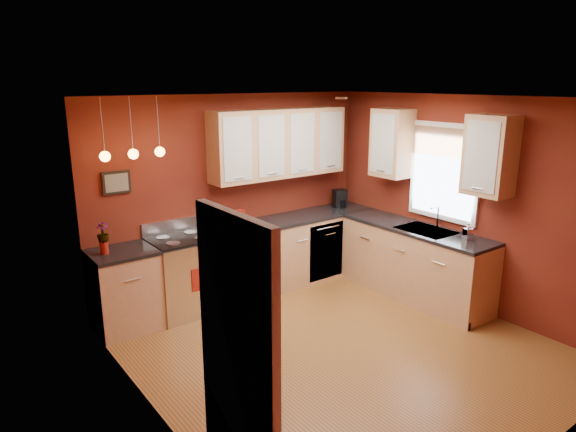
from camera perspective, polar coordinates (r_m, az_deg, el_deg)
floor at (r=5.68m, az=5.79°, el=-14.36°), size 4.20×4.20×0.00m
ceiling at (r=4.96m, az=6.59°, el=12.87°), size 4.00×4.20×0.02m
wall_back at (r=6.80m, az=-5.92°, el=2.37°), size 4.00×0.02×2.60m
wall_front at (r=3.99m, az=27.30°, el=-8.42°), size 4.00×0.02×2.60m
wall_left at (r=4.14m, az=-14.74°, el=-6.38°), size 0.02×4.20×2.60m
wall_right at (r=6.65m, az=18.93°, el=1.35°), size 0.02×4.20×2.60m
base_cabinets_back_left at (r=6.14m, az=-17.65°, el=-8.01°), size 0.70×0.60×0.90m
base_cabinets_back_right at (r=7.19m, az=0.50°, el=-3.90°), size 2.54×0.60×0.90m
base_cabinets_right at (r=6.91m, az=13.85°, el=-5.13°), size 0.60×2.10×0.90m
counter_back_left at (r=5.98m, az=-18.00°, el=-3.85°), size 0.70×0.62×0.04m
counter_back_right at (r=7.05m, az=0.51°, el=-0.29°), size 2.54×0.62×0.04m
counter_right at (r=6.77m, az=14.09°, el=-1.39°), size 0.62×2.10×0.04m
gas_range at (r=6.38m, az=-11.46°, el=-6.42°), size 0.76×0.64×1.11m
dishwasher_front at (r=7.20m, az=4.26°, el=-3.92°), size 0.60×0.02×0.80m
sink at (r=6.69m, az=15.09°, el=-1.71°), size 0.50×0.70×0.33m
window at (r=6.73m, az=16.98°, el=5.03°), size 0.06×1.02×1.22m
door_left_wall at (r=3.30m, az=-5.54°, el=-17.05°), size 0.12×0.82×2.05m
upper_cabinets_back at (r=6.88m, az=-0.98°, el=8.07°), size 2.00×0.35×0.90m
upper_cabinets_right at (r=6.59m, az=16.20°, el=7.19°), size 0.35×1.95×0.90m
wall_picture at (r=6.09m, az=-18.53°, el=3.55°), size 0.32×0.03×0.26m
pendant_lights at (r=5.75m, az=-16.82°, el=6.69°), size 0.71×0.11×0.66m
red_canister at (r=6.72m, az=-5.33°, el=-0.10°), size 0.13×0.13×0.19m
red_vase at (r=5.90m, az=-19.75°, el=-3.31°), size 0.09×0.09×0.14m
flowers at (r=5.85m, az=-19.89°, el=-1.79°), size 0.15×0.15×0.22m
coffee_maker at (r=7.61m, az=5.80°, el=1.88°), size 0.22×0.22×0.26m
soap_pump at (r=6.40m, az=19.38°, el=-1.61°), size 0.12×0.12×0.20m
dish_towel at (r=6.10m, az=-9.77°, el=-6.94°), size 0.20×0.01×0.27m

